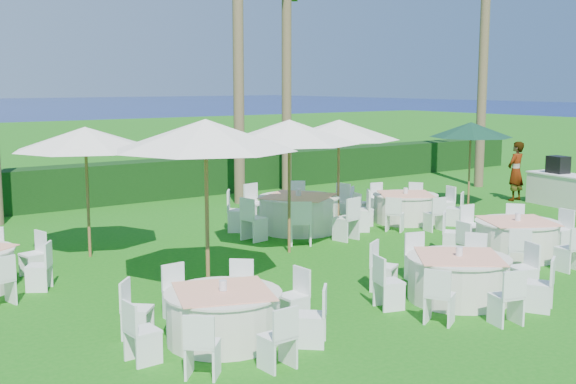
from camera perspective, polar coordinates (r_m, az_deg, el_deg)
name	(u,v)px	position (r m, az deg, el deg)	size (l,w,h in m)	color
ground	(417,292)	(12.78, 10.17, -7.79)	(120.00, 120.00, 0.00)	#146311
hedge	(132,181)	(22.52, -12.23, 0.82)	(34.00, 1.00, 1.20)	black
banquet_table_a	(223,315)	(10.22, -5.13, -9.65)	(2.87, 2.87, 0.88)	silver
banquet_table_b	(458,277)	(12.35, 13.31, -6.56)	(2.96, 2.96, 0.91)	silver
banquet_table_c	(517,238)	(15.69, 17.64, -3.47)	(3.04, 3.04, 0.92)	silver
banquet_table_e	(299,213)	(17.54, 0.84, -1.63)	(3.47, 3.47, 1.04)	silver
banquet_table_f	(405,207)	(18.95, 9.25, -1.19)	(2.94, 2.94, 0.90)	silver
umbrella_a	(206,135)	(12.16, -6.53, 4.52)	(3.14, 3.14, 2.98)	brown
umbrella_b	(289,132)	(15.05, 0.10, 4.80)	(2.95, 2.95, 2.82)	brown
umbrella_c	(85,138)	(15.24, -15.73, 4.09)	(2.92, 2.92, 2.70)	brown
umbrella_d	(339,130)	(17.42, 4.05, 4.94)	(2.91, 2.91, 2.71)	brown
umbrella_green	(471,130)	(21.31, 14.25, 4.79)	(2.35, 2.35, 2.47)	brown
staff_person	(516,171)	(23.09, 17.55, 1.58)	(0.66, 0.44, 1.82)	gray
palm_d	(287,65)	(23.95, -0.11, 9.97)	(4.36, 4.27, 7.42)	brown
palm_e	(485,25)	(25.82, 15.28, 12.62)	(4.14, 4.40, 10.08)	brown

